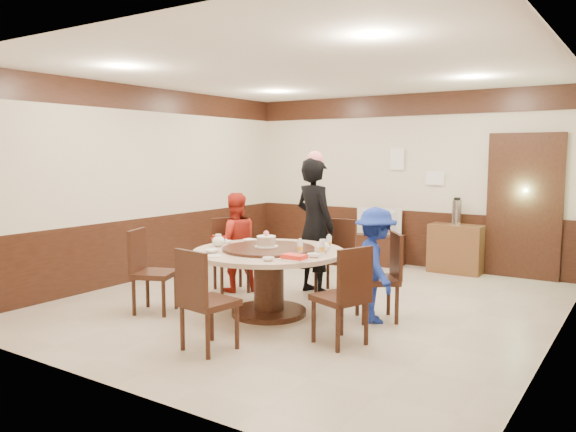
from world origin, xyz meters
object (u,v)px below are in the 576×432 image
Objects in this scene: tv_stand at (377,249)px; thermos at (457,212)px; person_standing at (315,226)px; birthday_cake at (266,241)px; banquet_table at (269,269)px; person_blue at (376,265)px; television at (378,221)px; person_red at (235,242)px; shrimp_platter at (294,258)px; side_cabinet at (456,249)px.

tv_stand is 1.47m from thermos.
person_standing reaches higher than birthday_cake.
banquet_table is 1.21m from person_blue.
television is at bearing -16.76° from person_blue.
person_red is at bearing 146.91° from banquet_table.
side_cabinet is at bearing 82.34° from shrimp_platter.
thermos reaches higher than shrimp_platter.
person_blue is 3.32× the size of thermos.
person_standing reaches higher than banquet_table.
birthday_cake is (0.04, -1.16, -0.05)m from person_standing.
side_cabinet is (0.51, 3.83, -0.40)m from shrimp_platter.
thermos is (-0.03, 3.03, 0.31)m from person_blue.
television reaches higher than shrimp_platter.
banquet_table is 5.72× the size of shrimp_platter.
tv_stand is 1.12× the size of television.
person_standing is at bearing 159.27° from person_red.
shrimp_platter reaches higher than banquet_table.
banquet_table reaches higher than side_cabinet.
birthday_cake reaches higher than tv_stand.
tv_stand is (-0.11, 2.25, -0.64)m from person_standing.
person_standing is at bearing 85.24° from television.
person_red reaches higher than tv_stand.
person_blue is 1.48× the size of tv_stand.
banquet_table is 3.44m from tv_stand.
banquet_table is at bearing -107.61° from thermos.
tv_stand is 0.47m from television.
birthday_cake is 0.35× the size of television.
person_standing is 6.65× the size of birthday_cake.
banquet_table is at bearing 98.33° from person_red.
person_red is 1.20m from birthday_cake.
tv_stand is (-1.33, 3.00, -0.38)m from person_blue.
person_blue is at bearing 19.47° from birthday_cake.
television is at bearing 93.36° from banquet_table.
person_red is at bearing -127.44° from thermos.
side_cabinet is (2.13, 2.78, -0.29)m from person_red.
side_cabinet is at bearing -176.09° from person_red.
person_red reaches higher than television.
person_red is at bearing -106.83° from tv_stand.
person_standing is (-0.09, 1.17, 0.36)m from banquet_table.
shrimp_platter is at bearing -31.66° from birthday_cake.
person_red is 3.51m from thermos.
person_blue is at bearing -89.44° from thermos.
shrimp_platter is 3.91m from tv_stand.
person_blue is at bearing -66.12° from tv_stand.
thermos is at bearing 180.00° from side_cabinet.
person_red is 3.48× the size of thermos.
banquet_table is 0.31m from birthday_cake.
thermos is (1.10, 3.45, 0.41)m from banquet_table.
shrimp_platter is (0.67, -1.55, -0.11)m from person_standing.
person_red is at bearing 46.43° from person_standing.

